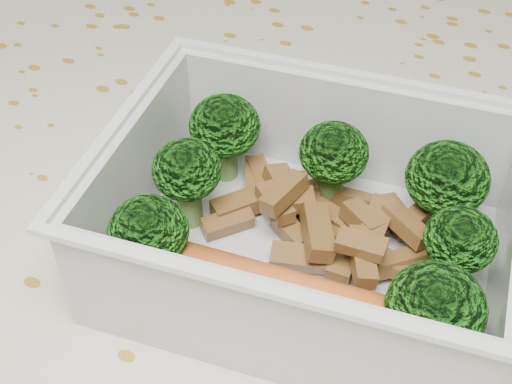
% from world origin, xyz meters
% --- Properties ---
extents(dining_table, '(1.40, 0.90, 0.75)m').
position_xyz_m(dining_table, '(0.00, 0.00, 0.67)').
color(dining_table, brown).
rests_on(dining_table, ground).
extents(tablecloth, '(1.46, 0.96, 0.19)m').
position_xyz_m(tablecloth, '(0.00, 0.00, 0.72)').
color(tablecloth, beige).
rests_on(tablecloth, dining_table).
extents(lunch_container, '(0.22, 0.18, 0.07)m').
position_xyz_m(lunch_container, '(0.04, -0.00, 0.78)').
color(lunch_container, silver).
rests_on(lunch_container, tablecloth).
extents(broccoli_florets, '(0.18, 0.14, 0.05)m').
position_xyz_m(broccoli_florets, '(0.04, 0.00, 0.79)').
color(broccoli_florets, '#608C3F').
rests_on(broccoli_florets, lunch_container).
extents(meat_pile, '(0.12, 0.07, 0.03)m').
position_xyz_m(meat_pile, '(0.04, 0.01, 0.77)').
color(meat_pile, brown).
rests_on(meat_pile, lunch_container).
extents(sausage, '(0.16, 0.05, 0.03)m').
position_xyz_m(sausage, '(0.05, -0.04, 0.78)').
color(sausage, '#CC5B23').
rests_on(sausage, lunch_container).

